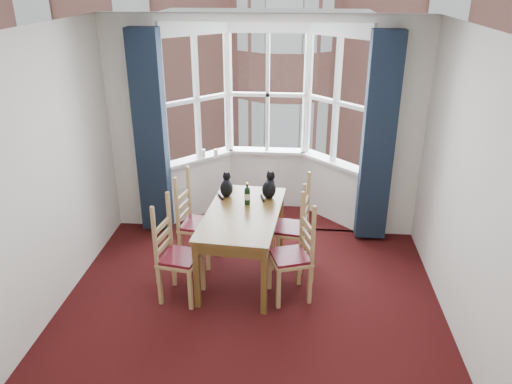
# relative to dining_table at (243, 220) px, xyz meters

# --- Properties ---
(floor) EXTENTS (4.50, 4.50, 0.00)m
(floor) POSITION_rel_dining_table_xyz_m (0.14, -1.06, -0.70)
(floor) COLOR black
(floor) RESTS_ON ground
(ceiling) EXTENTS (4.50, 4.50, 0.00)m
(ceiling) POSITION_rel_dining_table_xyz_m (0.14, -1.06, 2.10)
(ceiling) COLOR white
(ceiling) RESTS_ON floor
(wall_left) EXTENTS (0.00, 4.50, 4.50)m
(wall_left) POSITION_rel_dining_table_xyz_m (-1.86, -1.06, 0.70)
(wall_left) COLOR silver
(wall_left) RESTS_ON floor
(wall_right) EXTENTS (0.00, 4.50, 4.50)m
(wall_right) POSITION_rel_dining_table_xyz_m (2.14, -1.06, 0.70)
(wall_right) COLOR silver
(wall_right) RESTS_ON floor
(wall_back_pier_left) EXTENTS (0.70, 0.12, 2.80)m
(wall_back_pier_left) POSITION_rel_dining_table_xyz_m (-1.51, 1.19, 0.70)
(wall_back_pier_left) COLOR silver
(wall_back_pier_left) RESTS_ON floor
(wall_back_pier_right) EXTENTS (0.70, 0.12, 2.80)m
(wall_back_pier_right) POSITION_rel_dining_table_xyz_m (1.79, 1.19, 0.70)
(wall_back_pier_right) COLOR silver
(wall_back_pier_right) RESTS_ON floor
(bay_window) EXTENTS (2.76, 0.94, 2.80)m
(bay_window) POSITION_rel_dining_table_xyz_m (0.14, 1.69, 0.70)
(bay_window) COLOR white
(bay_window) RESTS_ON floor
(curtain_left) EXTENTS (0.38, 0.22, 2.60)m
(curtain_left) POSITION_rel_dining_table_xyz_m (-1.28, 1.01, 0.65)
(curtain_left) COLOR #172234
(curtain_left) RESTS_ON floor
(curtain_right) EXTENTS (0.38, 0.22, 2.60)m
(curtain_right) POSITION_rel_dining_table_xyz_m (1.56, 1.01, 0.65)
(curtain_right) COLOR #172234
(curtain_right) RESTS_ON floor
(dining_table) EXTENTS (0.92, 1.55, 0.80)m
(dining_table) POSITION_rel_dining_table_xyz_m (0.00, 0.00, 0.00)
(dining_table) COLOR brown
(dining_table) RESTS_ON floor
(chair_left_near) EXTENTS (0.47, 0.48, 0.92)m
(chair_left_near) POSITION_rel_dining_table_xyz_m (-0.70, -0.49, -0.23)
(chair_left_near) COLOR tan
(chair_left_near) RESTS_ON floor
(chair_left_far) EXTENTS (0.47, 0.49, 0.92)m
(chair_left_far) POSITION_rel_dining_table_xyz_m (-0.64, 0.27, -0.23)
(chair_left_far) COLOR tan
(chair_left_far) RESTS_ON floor
(chair_right_near) EXTENTS (0.51, 0.52, 0.92)m
(chair_right_near) POSITION_rel_dining_table_xyz_m (0.63, -0.36, -0.23)
(chair_right_near) COLOR tan
(chair_right_near) RESTS_ON floor
(chair_right_far) EXTENTS (0.46, 0.47, 0.92)m
(chair_right_far) POSITION_rel_dining_table_xyz_m (0.61, 0.24, -0.23)
(chair_right_far) COLOR tan
(chair_right_far) RESTS_ON floor
(cat_left) EXTENTS (0.16, 0.22, 0.29)m
(cat_left) POSITION_rel_dining_table_xyz_m (-0.24, 0.43, 0.21)
(cat_left) COLOR black
(cat_left) RESTS_ON dining_table
(cat_right) EXTENTS (0.20, 0.26, 0.32)m
(cat_right) POSITION_rel_dining_table_xyz_m (0.27, 0.43, 0.21)
(cat_right) COLOR black
(cat_right) RESTS_ON dining_table
(wine_bottle) EXTENTS (0.07, 0.07, 0.26)m
(wine_bottle) POSITION_rel_dining_table_xyz_m (0.03, 0.21, 0.21)
(wine_bottle) COLOR black
(wine_bottle) RESTS_ON dining_table
(candle_tall) EXTENTS (0.06, 0.06, 0.11)m
(candle_tall) POSITION_rel_dining_table_xyz_m (-0.72, 1.54, 0.23)
(candle_tall) COLOR white
(candle_tall) RESTS_ON bay_window
(candle_short) EXTENTS (0.06, 0.06, 0.11)m
(candle_short) POSITION_rel_dining_table_xyz_m (-0.55, 1.57, 0.22)
(candle_short) COLOR white
(candle_short) RESTS_ON bay_window
(street) EXTENTS (80.00, 80.00, 0.00)m
(street) POSITION_rel_dining_table_xyz_m (0.14, 31.19, -6.70)
(street) COLOR #333335
(street) RESTS_ON ground
(tenement_building) EXTENTS (18.40, 7.80, 15.20)m
(tenement_building) POSITION_rel_dining_table_xyz_m (0.14, 12.95, 0.90)
(tenement_building) COLOR #92584B
(tenement_building) RESTS_ON street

